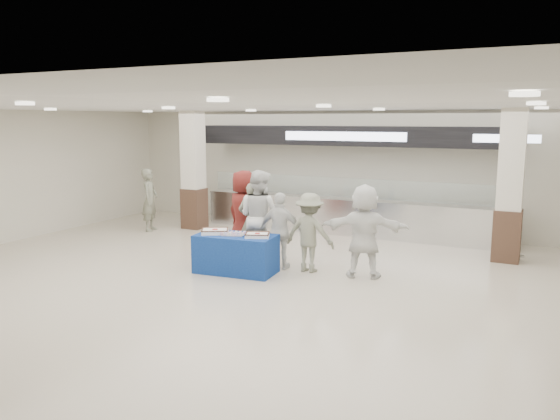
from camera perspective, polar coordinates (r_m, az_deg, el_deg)
The scene contains 15 objects.
ground at distance 9.77m, azimuth -3.94°, elevation -8.24°, with size 14.00×14.00×0.00m, color beige.
serving_line at distance 14.34m, azimuth 7.02°, elevation 2.12°, with size 8.70×0.85×2.80m.
column_left at distance 15.09m, azimuth -9.03°, elevation 3.86°, with size 0.55×0.55×3.20m.
column_right at distance 12.32m, azimuth 22.91°, elevation 2.00°, with size 0.55×0.55×3.20m.
display_table at distance 10.71m, azimuth -4.63°, elevation -4.58°, with size 1.55×0.78×0.75m, color navy.
sheet_cake_left at distance 10.80m, azimuth -6.81°, elevation -2.18°, with size 0.64×0.60×0.10m.
sheet_cake_right at distance 10.40m, azimuth -2.38°, elevation -2.60°, with size 0.55×0.50×0.09m.
cupcake_tray at distance 10.61m, azimuth -4.92°, elevation -2.45°, with size 0.49×0.42×0.07m.
civilian_maroon at distance 11.97m, azimuth -3.84°, elevation -0.33°, with size 0.92×0.60×1.88m, color maroon.
soldier_a at distance 11.49m, azimuth -2.87°, elevation -1.23°, with size 0.61×0.40×1.68m, color slate.
chef_tall at distance 11.32m, azimuth -2.16°, elevation -0.71°, with size 0.95×0.74×1.95m, color silver.
chef_short at distance 10.86m, azimuth 0.05°, elevation -2.21°, with size 0.90×0.38×1.54m, color silver.
soldier_b at distance 10.69m, azimuth 3.11°, elevation -2.37°, with size 1.01×0.58×1.56m, color slate.
civilian_white at distance 10.38m, azimuth 8.80°, elevation -2.18°, with size 1.66×0.53×1.79m, color white.
soldier_bg at distance 15.03m, azimuth -13.43°, elevation 1.04°, with size 0.61×0.40×1.67m, color slate.
Camera 1 is at (4.75, -8.01, 2.96)m, focal length 35.00 mm.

